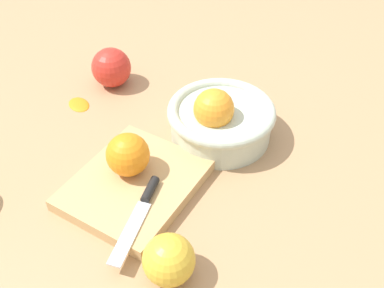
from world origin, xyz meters
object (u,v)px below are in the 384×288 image
Objects in this scene: orange_on_board at (128,155)px; apple_back_right at (169,260)px; apple_front_left at (111,68)px; cutting_board at (135,185)px; knife at (142,207)px; bowl at (220,119)px.

orange_on_board is 0.98× the size of apple_back_right.
cutting_board is at bearing 38.76° from apple_front_left.
apple_back_right is at bearing 46.41° from cutting_board.
apple_back_right is (0.13, 0.13, -0.02)m from orange_on_board.
apple_back_right is (0.07, 0.08, 0.01)m from knife.
apple_front_left reaches higher than cutting_board.
cutting_board is (0.17, -0.07, -0.03)m from bowl.
bowl is 2.36× the size of apple_front_left.
orange_on_board is (0.16, -0.09, 0.02)m from bowl.
apple_back_right reaches higher than knife.
orange_on_board is at bearing 38.07° from apple_front_left.
orange_on_board is 0.09m from knife.
knife is at bearing -130.62° from apple_back_right.
bowl reaches higher than apple_front_left.
bowl is 0.91× the size of cutting_board.
cutting_board is 0.30m from apple_front_left.
bowl is at bearing 77.02° from apple_front_left.
knife is (0.05, 0.04, 0.02)m from cutting_board.
knife is 0.36m from apple_front_left.
apple_front_left is at bearing -141.24° from cutting_board.
bowl reaches higher than cutting_board.
cutting_board is 2.60× the size of apple_front_left.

